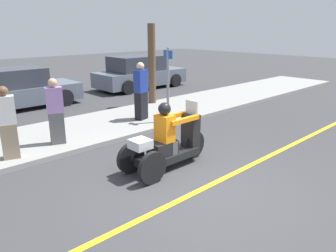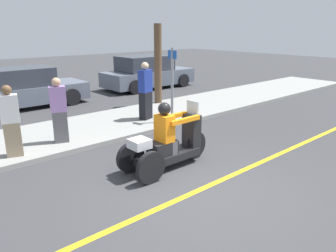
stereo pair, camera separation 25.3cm
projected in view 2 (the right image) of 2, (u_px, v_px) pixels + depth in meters
The scene contains 11 objects.
ground_plane at pixel (200, 190), 6.02m from camera, with size 60.00×60.00×0.00m, color #38383A.
lane_stripe at pixel (208, 186), 6.16m from camera, with size 24.00×0.12×0.01m.
sidewalk_strip at pixel (83, 130), 9.32m from camera, with size 28.00×2.80×0.12m.
motorcycle_trike at pixel (168, 145), 6.84m from camera, with size 2.15×0.77×1.43m.
spectator_near_curb at pixel (145, 92), 10.03m from camera, with size 0.47×0.36×1.76m.
spectator_end_of_line at pixel (59, 112), 7.98m from camera, with size 0.44×0.34×1.61m.
spectator_mid_group at pixel (11, 123), 7.09m from camera, with size 0.43×0.33×1.59m.
parked_car_lot_far at pixel (22, 89), 12.06m from camera, with size 4.52×1.93×1.47m.
parked_car_lot_right at pixel (148, 73), 15.99m from camera, with size 4.55×2.02×1.57m.
tree_trunk at pixel (158, 64), 12.09m from camera, with size 0.28×0.28×2.89m.
street_sign at pixel (172, 82), 9.63m from camera, with size 0.08×0.36×2.20m.
Camera 2 is at (-4.00, -3.71, 2.86)m, focal length 35.00 mm.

